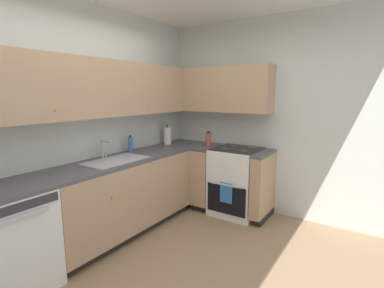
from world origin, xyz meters
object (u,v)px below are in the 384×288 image
(paper_towel_roll, at_px, (167,136))
(dishwasher, at_px, (10,242))
(oil_bottle, at_px, (208,139))
(oven_range, at_px, (237,181))
(soap_bottle, at_px, (131,144))

(paper_towel_roll, bearing_deg, dishwasher, -176.04)
(paper_towel_roll, bearing_deg, oil_bottle, -71.43)
(oven_range, height_order, paper_towel_roll, paper_towel_roll)
(soap_bottle, relative_size, paper_towel_roll, 0.73)
(oil_bottle, bearing_deg, soap_bottle, 146.54)
(oven_range, relative_size, soap_bottle, 4.72)
(dishwasher, bearing_deg, oven_range, -19.26)
(oil_bottle, bearing_deg, dishwasher, 170.25)
(soap_bottle, height_order, oil_bottle, soap_bottle)
(dishwasher, height_order, paper_towel_roll, paper_towel_roll)
(dishwasher, distance_m, oil_bottle, 2.62)
(dishwasher, xyz_separation_m, soap_bottle, (1.59, 0.18, 0.57))
(soap_bottle, xyz_separation_m, paper_towel_roll, (0.73, -0.02, 0.02))
(oven_range, bearing_deg, soap_bottle, 131.58)
(oven_range, distance_m, soap_bottle, 1.53)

